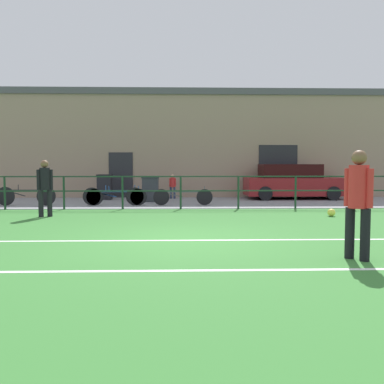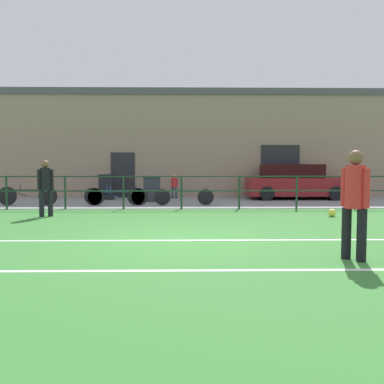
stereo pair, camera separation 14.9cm
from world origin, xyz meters
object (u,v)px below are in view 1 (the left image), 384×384
at_px(bicycle_parked_1, 117,197).
at_px(bicycle_parked_3, 26,196).
at_px(soccer_ball_match, 331,212).
at_px(trash_bin_0, 105,187).
at_px(trash_bin_1, 150,189).
at_px(bicycle_parked_2, 183,197).
at_px(parked_car_red, 293,182).
at_px(bicycle_parked_0, 113,196).
at_px(player_striker, 358,198).
at_px(player_goalkeeper, 45,185).
at_px(spectator_child, 173,185).

bearing_deg(bicycle_parked_1, bicycle_parked_3, 180.00).
distance_m(soccer_ball_match, trash_bin_0, 9.81).
bearing_deg(trash_bin_1, bicycle_parked_2, -50.38).
height_order(parked_car_red, bicycle_parked_1, parked_car_red).
xyz_separation_m(bicycle_parked_0, trash_bin_1, (1.28, 1.59, 0.18)).
bearing_deg(bicycle_parked_1, player_striker, -60.04).
bearing_deg(bicycle_parked_2, player_goalkeeper, -141.57).
bearing_deg(player_goalkeeper, trash_bin_1, 33.84).
height_order(player_striker, bicycle_parked_2, player_striker).
xyz_separation_m(player_striker, trash_bin_1, (-4.05, 10.62, -0.45)).
height_order(soccer_ball_match, spectator_child, spectator_child).
height_order(bicycle_parked_0, bicycle_parked_2, bicycle_parked_0).
height_order(bicycle_parked_1, bicycle_parked_3, bicycle_parked_3).
relative_size(player_striker, bicycle_parked_2, 0.79).
bearing_deg(soccer_ball_match, spectator_child, 126.55).
bearing_deg(soccer_ball_match, player_goalkeeper, 178.93).
bearing_deg(bicycle_parked_3, parked_car_red, 14.52).
bearing_deg(parked_car_red, trash_bin_1, -169.16).
bearing_deg(player_striker, bicycle_parked_3, -175.02).
relative_size(player_striker, parked_car_red, 0.41).
distance_m(bicycle_parked_0, trash_bin_1, 2.05).
xyz_separation_m(player_striker, bicycle_parked_2, (-2.74, 9.03, -0.66)).
height_order(player_striker, trash_bin_0, player_striker).
bearing_deg(bicycle_parked_1, bicycle_parked_0, 180.00).
height_order(spectator_child, trash_bin_0, trash_bin_0).
height_order(player_striker, bicycle_parked_1, player_striker).
distance_m(soccer_ball_match, bicycle_parked_0, 7.76).
bearing_deg(spectator_child, bicycle_parked_2, 102.74).
height_order(soccer_ball_match, bicycle_parked_3, bicycle_parked_3).
bearing_deg(bicycle_parked_0, trash_bin_0, 106.53).
bearing_deg(trash_bin_1, spectator_child, 59.73).
distance_m(spectator_child, trash_bin_1, 1.76).
bearing_deg(bicycle_parked_2, parked_car_red, 29.50).
relative_size(bicycle_parked_3, trash_bin_0, 2.01).
height_order(player_goalkeeper, player_striker, player_striker).
distance_m(bicycle_parked_2, trash_bin_1, 2.07).
height_order(bicycle_parked_0, bicycle_parked_1, bicycle_parked_0).
bearing_deg(spectator_child, trash_bin_1, 64.65).
relative_size(parked_car_red, bicycle_parked_1, 1.91).
distance_m(bicycle_parked_3, trash_bin_0, 3.58).
xyz_separation_m(spectator_child, trash_bin_0, (-2.94, -0.50, -0.07)).
bearing_deg(trash_bin_0, bicycle_parked_3, -133.30).
relative_size(parked_car_red, bicycle_parked_2, 1.93).
bearing_deg(bicycle_parked_1, spectator_child, 56.69).
relative_size(player_striker, spectator_child, 1.62).
height_order(player_striker, bicycle_parked_0, player_striker).
bearing_deg(player_striker, bicycle_parked_2, 158.39).
xyz_separation_m(parked_car_red, bicycle_parked_2, (-4.91, -2.78, -0.41)).
distance_m(soccer_ball_match, trash_bin_1, 7.58).
bearing_deg(soccer_ball_match, bicycle_parked_0, 154.09).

